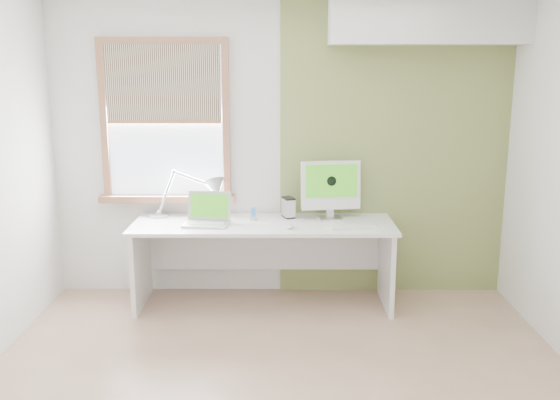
{
  "coord_description": "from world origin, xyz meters",
  "views": [
    {
      "loc": [
        0.02,
        -3.57,
        2.03
      ],
      "look_at": [
        0.0,
        1.05,
        1.0
      ],
      "focal_mm": 39.05,
      "sensor_mm": 36.0,
      "label": 1
    }
  ],
  "objects_px": {
    "desk": "(264,243)",
    "imac": "(331,186)",
    "desk_lamp": "(205,192)",
    "external_drive": "(288,207)",
    "laptop": "(208,216)"
  },
  "relations": [
    {
      "from": "desk",
      "to": "imac",
      "type": "bearing_deg",
      "value": 9.53
    },
    {
      "from": "desk_lamp",
      "to": "external_drive",
      "type": "height_order",
      "value": "desk_lamp"
    },
    {
      "from": "desk_lamp",
      "to": "laptop",
      "type": "bearing_deg",
      "value": -79.14
    },
    {
      "from": "desk",
      "to": "external_drive",
      "type": "xyz_separation_m",
      "value": [
        0.21,
        0.13,
        0.28
      ]
    },
    {
      "from": "laptop",
      "to": "external_drive",
      "type": "xyz_separation_m",
      "value": [
        0.68,
        0.21,
        0.02
      ]
    },
    {
      "from": "desk",
      "to": "imac",
      "type": "distance_m",
      "value": 0.75
    },
    {
      "from": "desk",
      "to": "laptop",
      "type": "height_order",
      "value": "laptop"
    },
    {
      "from": "desk_lamp",
      "to": "laptop",
      "type": "relative_size",
      "value": 1.89
    },
    {
      "from": "desk",
      "to": "laptop",
      "type": "xyz_separation_m",
      "value": [
        -0.46,
        -0.08,
        0.26
      ]
    },
    {
      "from": "laptop",
      "to": "imac",
      "type": "distance_m",
      "value": 1.08
    },
    {
      "from": "desk",
      "to": "external_drive",
      "type": "relative_size",
      "value": 12.5
    },
    {
      "from": "imac",
      "to": "desk",
      "type": "bearing_deg",
      "value": -170.47
    },
    {
      "from": "desk_lamp",
      "to": "external_drive",
      "type": "distance_m",
      "value": 0.74
    },
    {
      "from": "desk",
      "to": "imac",
      "type": "height_order",
      "value": "imac"
    },
    {
      "from": "desk_lamp",
      "to": "imac",
      "type": "height_order",
      "value": "imac"
    }
  ]
}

